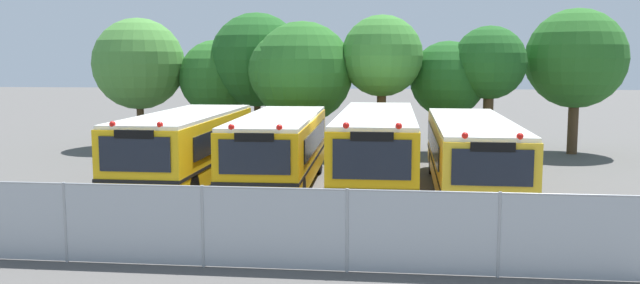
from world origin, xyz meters
TOP-DOWN VIEW (x-y plane):
  - ground_plane at (0.00, 0.00)m, footprint 160.00×160.00m
  - school_bus_0 at (-4.95, -0.03)m, footprint 2.62×9.38m
  - school_bus_1 at (-1.70, 0.06)m, footprint 2.74×9.52m
  - school_bus_2 at (1.65, -0.14)m, footprint 2.58×10.62m
  - school_bus_3 at (4.76, -0.13)m, footprint 2.65×10.71m
  - tree_0 at (-10.54, 9.83)m, footprint 4.54×4.54m
  - tree_1 at (-6.86, 10.51)m, footprint 3.88×3.76m
  - tree_2 at (-4.52, 10.21)m, footprint 4.62×4.62m
  - tree_3 at (-2.25, 8.16)m, footprint 4.82×4.66m
  - tree_4 at (1.67, 8.07)m, footprint 3.67×3.67m
  - tree_5 at (4.66, 9.14)m, footprint 3.52×3.52m
  - tree_6 at (6.36, 8.56)m, footprint 3.31×3.31m
  - tree_7 at (10.30, 9.86)m, footprint 4.60×4.59m
  - chainlink_fence at (-0.22, -8.96)m, footprint 15.35×0.07m
  - traffic_cone at (1.54, -8.19)m, footprint 0.39×0.39m

SIDE VIEW (x-z plane):
  - ground_plane at x=0.00m, z-range 0.00..0.00m
  - traffic_cone at x=1.54m, z-range 0.00..0.51m
  - chainlink_fence at x=-0.22m, z-range 0.04..1.79m
  - school_bus_3 at x=4.76m, z-range 0.07..2.62m
  - school_bus_1 at x=-1.70m, z-range 0.07..2.69m
  - school_bus_0 at x=-4.95m, z-range 0.07..2.73m
  - school_bus_2 at x=1.65m, z-range 0.07..2.84m
  - tree_1 at x=-6.86m, z-range 0.82..6.20m
  - tree_5 at x=4.66m, z-range 0.89..6.15m
  - tree_3 at x=-2.25m, z-range 0.75..6.89m
  - tree_0 at x=-10.54m, z-range 0.92..7.37m
  - tree_6 at x=6.36m, z-range 1.27..7.17m
  - tree_2 at x=-4.52m, z-range 1.00..7.69m
  - tree_7 at x=10.30m, z-range 1.03..7.77m
  - tree_4 at x=1.67m, z-range 1.41..7.80m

